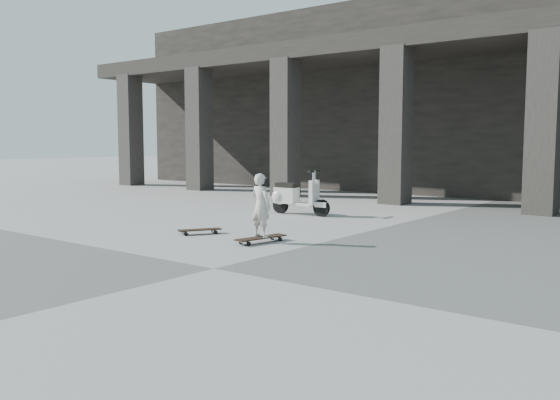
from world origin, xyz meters
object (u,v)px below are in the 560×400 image
Objects in this scene: longboard at (261,238)px; skateboard_spare at (200,230)px; scooter at (291,196)px; child at (261,205)px.

skateboard_spare is (-1.40, 0.01, -0.00)m from longboard.
longboard is 3.77m from scooter.
scooter is (-1.85, 3.27, -0.21)m from child.
child is 3.76m from scooter.
skateboard_spare is 1.50m from child.
scooter is at bearing 40.12° from longboard.
longboard is 1.29× the size of skateboard_spare.
child is (-0.00, 0.00, 0.53)m from longboard.
skateboard_spare is 3.31m from scooter.
longboard is at bearing 111.75° from child.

